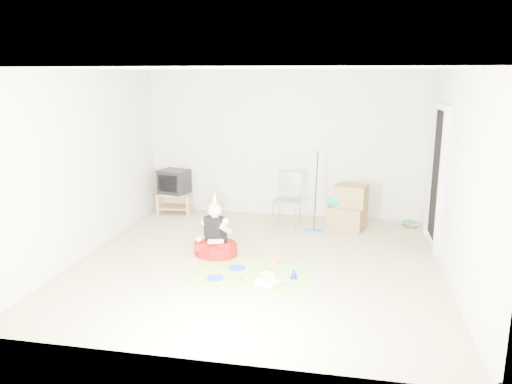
% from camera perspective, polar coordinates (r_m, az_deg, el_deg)
% --- Properties ---
extents(ground, '(5.00, 5.00, 0.00)m').
position_cam_1_polar(ground, '(6.99, 0.19, -7.98)').
color(ground, tan).
rests_on(ground, ground).
extents(doorway_recess, '(0.02, 0.90, 2.05)m').
position_cam_1_polar(doorway_recess, '(7.85, 20.01, 1.39)').
color(doorway_recess, black).
rests_on(doorway_recess, ground).
extents(tv_stand, '(0.66, 0.44, 0.39)m').
position_cam_1_polar(tv_stand, '(9.41, -9.26, -1.01)').
color(tv_stand, '#A7724B').
rests_on(tv_stand, ground).
extents(crt_tv, '(0.60, 0.53, 0.43)m').
position_cam_1_polar(crt_tv, '(9.33, -9.34, 1.19)').
color(crt_tv, black).
rests_on(crt_tv, tv_stand).
extents(folding_chair, '(0.46, 0.45, 0.94)m').
position_cam_1_polar(folding_chair, '(8.45, 3.56, -0.97)').
color(folding_chair, gray).
rests_on(folding_chair, ground).
extents(cardboard_boxes, '(0.70, 0.60, 0.75)m').
position_cam_1_polar(cardboard_boxes, '(8.48, 10.43, -1.79)').
color(cardboard_boxes, olive).
rests_on(cardboard_boxes, ground).
extents(floor_mop, '(0.32, 0.43, 1.29)m').
position_cam_1_polar(floor_mop, '(8.25, 6.70, -2.82)').
color(floor_mop, blue).
rests_on(floor_mop, ground).
extents(book_pile, '(0.24, 0.27, 0.10)m').
position_cam_1_polar(book_pile, '(8.93, 17.16, -3.50)').
color(book_pile, '#2A7E3C').
rests_on(book_pile, ground).
extents(seated_woman, '(0.85, 0.85, 0.93)m').
position_cam_1_polar(seated_woman, '(7.21, -4.65, -5.62)').
color(seated_woman, '#99100E').
rests_on(seated_woman, ground).
extents(party_mat, '(1.59, 1.18, 0.01)m').
position_cam_1_polar(party_mat, '(6.59, -0.58, -9.32)').
color(party_mat, '#EB3178').
rests_on(party_mat, ground).
extents(birthday_cake, '(0.34, 0.31, 0.14)m').
position_cam_1_polar(birthday_cake, '(6.23, 1.42, -10.33)').
color(birthday_cake, white).
rests_on(birthday_cake, party_mat).
extents(blue_plate_near, '(0.29, 0.29, 0.01)m').
position_cam_1_polar(blue_plate_near, '(6.75, -2.19, -8.66)').
color(blue_plate_near, blue).
rests_on(blue_plate_near, party_mat).
extents(blue_plate_far, '(0.25, 0.25, 0.01)m').
position_cam_1_polar(blue_plate_far, '(6.46, -4.70, -9.76)').
color(blue_plate_far, blue).
rests_on(blue_plate_far, party_mat).
extents(orange_cup_near, '(0.08, 0.08, 0.09)m').
position_cam_1_polar(orange_cup_near, '(6.87, 2.17, -7.95)').
color(orange_cup_near, orange).
rests_on(orange_cup_near, party_mat).
extents(orange_cup_far, '(0.09, 0.09, 0.09)m').
position_cam_1_polar(orange_cup_far, '(6.32, -2.10, -9.91)').
color(orange_cup_far, orange).
rests_on(orange_cup_far, party_mat).
extents(blue_party_hat, '(0.10, 0.10, 0.14)m').
position_cam_1_polar(blue_party_hat, '(6.44, 4.35, -9.23)').
color(blue_party_hat, '#161B9F').
rests_on(blue_party_hat, party_mat).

